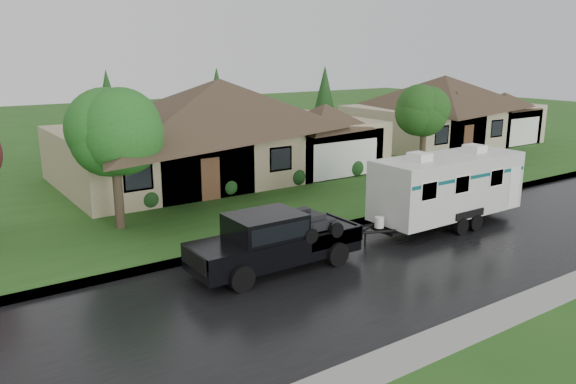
% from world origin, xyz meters
% --- Properties ---
extents(ground, '(140.00, 140.00, 0.00)m').
position_xyz_m(ground, '(0.00, 0.00, 0.00)').
color(ground, '#235119').
rests_on(ground, ground).
extents(road, '(140.00, 8.00, 0.01)m').
position_xyz_m(road, '(0.00, -2.00, 0.01)').
color(road, black).
rests_on(road, ground).
extents(curb, '(140.00, 0.50, 0.15)m').
position_xyz_m(curb, '(0.00, 2.25, 0.07)').
color(curb, gray).
rests_on(curb, ground).
extents(lawn, '(140.00, 26.00, 0.15)m').
position_xyz_m(lawn, '(0.00, 15.00, 0.07)').
color(lawn, '#235119').
rests_on(lawn, ground).
extents(house_main, '(19.44, 10.80, 6.90)m').
position_xyz_m(house_main, '(2.29, 13.84, 3.59)').
color(house_main, tan).
rests_on(house_main, lawn).
extents(house_neighbor, '(15.12, 9.72, 6.45)m').
position_xyz_m(house_neighbor, '(22.27, 14.34, 3.32)').
color(house_neighbor, '#C1AC90').
rests_on(house_neighbor, lawn).
extents(tree_left_green, '(3.36, 3.36, 5.57)m').
position_xyz_m(tree_left_green, '(-6.39, 7.08, 4.01)').
color(tree_left_green, '#382B1E').
rests_on(tree_left_green, lawn).
extents(tree_right_green, '(3.08, 3.08, 5.10)m').
position_xyz_m(tree_right_green, '(12.81, 8.16, 3.68)').
color(tree_right_green, '#382B1E').
rests_on(tree_right_green, lawn).
extents(shrub_row, '(13.60, 1.00, 1.00)m').
position_xyz_m(shrub_row, '(2.00, 9.30, 0.65)').
color(shrub_row, '#143814').
rests_on(shrub_row, lawn).
extents(pickup_truck, '(6.03, 2.29, 2.01)m').
position_xyz_m(pickup_truck, '(-3.47, -0.00, 1.08)').
color(pickup_truck, black).
rests_on(pickup_truck, ground).
extents(travel_trailer, '(7.44, 2.61, 3.34)m').
position_xyz_m(travel_trailer, '(5.34, -0.00, 1.77)').
color(travel_trailer, silver).
rests_on(travel_trailer, ground).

